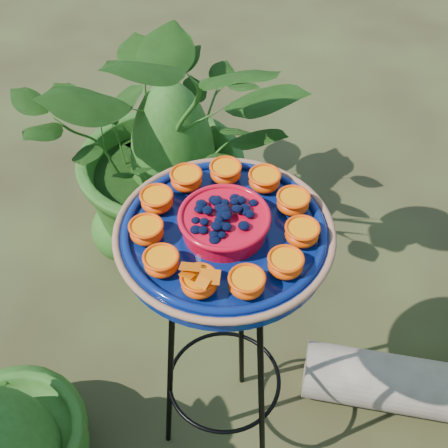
{
  "coord_description": "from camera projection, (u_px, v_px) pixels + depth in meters",
  "views": [
    {
      "loc": [
        0.31,
        -0.71,
        1.75
      ],
      "look_at": [
        -0.14,
        -0.02,
        0.88
      ],
      "focal_mm": 50.0,
      "sensor_mm": 36.0,
      "label": 1
    }
  ],
  "objects": [
    {
      "name": "driftwood_log",
      "position": [
        391.0,
        383.0,
        1.84
      ],
      "size": [
        0.54,
        0.35,
        0.17
      ],
      "primitive_type": "cylinder",
      "rotation": [
        0.0,
        1.57,
        0.38
      ],
      "color": "tan",
      "rests_on": "ground"
    },
    {
      "name": "tripod_stand",
      "position": [
        224.0,
        334.0,
        1.47
      ],
      "size": [
        0.36,
        0.36,
        0.82
      ],
      "rotation": [
        0.0,
        0.0,
        0.24
      ],
      "color": "black",
      "rests_on": "ground"
    },
    {
      "name": "feeder_dish",
      "position": [
        224.0,
        232.0,
        1.21
      ],
      "size": [
        0.5,
        0.5,
        0.1
      ],
      "rotation": [
        0.0,
        0.0,
        0.24
      ],
      "color": "#071855",
      "rests_on": "tripod_stand"
    },
    {
      "name": "ground_plane",
      "position": [
        268.0,
        448.0,
        1.79
      ],
      "size": [
        20.0,
        20.0,
        0.0
      ],
      "primitive_type": "plane",
      "color": "black",
      "rests_on": "ground"
    },
    {
      "name": "shrub_back_left",
      "position": [
        172.0,
        137.0,
        2.02
      ],
      "size": [
        1.09,
        1.04,
        0.95
      ],
      "primitive_type": "imported",
      "rotation": [
        0.0,
        0.0,
        0.45
      ],
      "color": "#244B14",
      "rests_on": "ground"
    }
  ]
}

